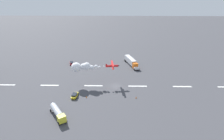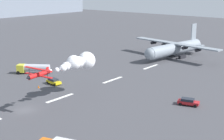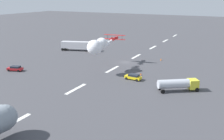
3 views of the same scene
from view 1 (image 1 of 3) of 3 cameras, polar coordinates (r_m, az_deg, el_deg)
The scene contains 13 objects.
ground_plane at distance 84.65m, azimuth 1.03°, elevation -4.69°, with size 440.00×440.00×0.00m, color #424247.
runway_stripe_2 at distance 89.43m, azimuth 19.91°, elevation -4.59°, with size 8.00×0.90×0.01m, color white.
runway_stripe_3 at distance 85.20m, azimuth 7.53°, elevation -4.71°, with size 8.00×0.90×0.01m, color white.
runway_stripe_4 at distance 85.20m, azimuth -5.47°, elevation -4.61°, with size 8.00×0.90×0.01m, color white.
runway_stripe_5 at distance 89.43m, azimuth -17.84°, elevation -4.29°, with size 8.00×0.90×0.01m, color white.
runway_stripe_6 at distance 97.35m, azimuth -28.64°, elevation -3.85°, with size 8.00×0.90×0.01m, color white.
stunt_biplane_red at distance 84.18m, azimuth -8.56°, elevation 0.90°, with size 20.94×7.41×4.24m.
semi_truck_orange at distance 106.58m, azimuth 5.67°, elevation 2.53°, with size 7.37×15.52×3.70m.
fuel_tanker_truck at distance 67.47m, azimuth -15.62°, elevation -11.95°, with size 7.51×9.24×2.90m.
followme_car_yellow at distance 109.81m, azimuth -11.78°, elevation 2.03°, with size 3.02×4.85×1.52m.
airport_staff_sedan at distance 77.56m, azimuth -10.89°, elevation -7.28°, with size 2.31×4.59×1.52m.
traffic_cone_near at distance 76.25m, azimuth 7.10°, elevation -7.97°, with size 0.44×0.44×0.75m, color orange.
traffic_cone_far at distance 76.65m, azimuth -7.53°, elevation -7.82°, with size 0.44×0.44×0.75m, color orange.
Camera 1 is at (0.00, 74.76, 39.71)m, focal length 31.16 mm.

